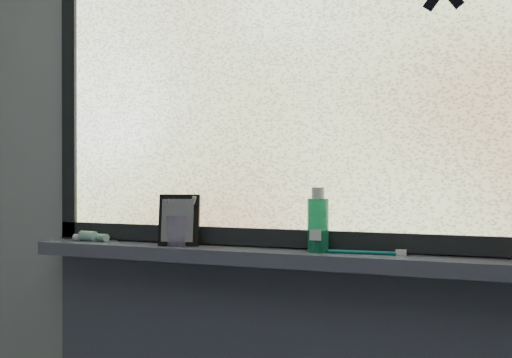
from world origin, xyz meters
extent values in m
cube|color=#9EA3A8|center=(0.00, 1.30, 1.25)|extent=(3.00, 0.01, 2.50)
cube|color=#494C61|center=(0.00, 1.23, 1.00)|extent=(1.62, 0.14, 0.04)
cube|color=silver|center=(0.00, 1.28, 1.53)|extent=(1.50, 0.01, 1.00)
cube|color=black|center=(0.00, 1.28, 1.05)|extent=(1.60, 0.03, 0.05)
cube|color=black|center=(-0.78, 1.28, 1.53)|extent=(0.05, 0.03, 1.10)
cube|color=black|center=(-0.34, 1.23, 1.10)|extent=(0.13, 0.09, 0.15)
cylinder|color=#BCABE2|center=(-0.35, 1.23, 1.06)|extent=(0.09, 0.09, 0.09)
cylinder|color=#1B8E60|center=(0.08, 1.24, 1.11)|extent=(0.07, 0.07, 0.15)
camera|label=1|loc=(0.46, -0.28, 1.23)|focal=40.00mm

